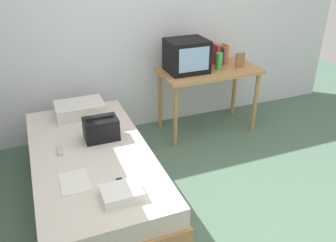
{
  "coord_description": "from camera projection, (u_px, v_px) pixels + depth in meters",
  "views": [
    {
      "loc": [
        -1.32,
        -1.89,
        2.11
      ],
      "look_at": [
        -0.19,
        0.95,
        0.53
      ],
      "focal_mm": 37.8,
      "sensor_mm": 36.0,
      "label": 1
    }
  ],
  "objects": [
    {
      "name": "ground_plane",
      "position": [
        231.0,
        222.0,
        2.97
      ],
      "size": [
        8.0,
        8.0,
        0.0
      ],
      "primitive_type": "plane",
      "color": "#4C6B56"
    },
    {
      "name": "wall_back",
      "position": [
        149.0,
        19.0,
        4.02
      ],
      "size": [
        5.2,
        0.1,
        2.6
      ],
      "primitive_type": "cube",
      "color": "silver",
      "rests_on": "ground"
    },
    {
      "name": "bed",
      "position": [
        93.0,
        176.0,
        3.12
      ],
      "size": [
        1.0,
        2.0,
        0.51
      ],
      "color": "#B27F4C",
      "rests_on": "ground"
    },
    {
      "name": "desk",
      "position": [
        209.0,
        77.0,
        4.12
      ],
      "size": [
        1.16,
        0.6,
        0.78
      ],
      "color": "#B27F4C",
      "rests_on": "ground"
    },
    {
      "name": "tv",
      "position": [
        187.0,
        56.0,
        3.93
      ],
      "size": [
        0.44,
        0.39,
        0.36
      ],
      "color": "black",
      "rests_on": "desk"
    },
    {
      "name": "water_bottle",
      "position": [
        219.0,
        61.0,
        4.02
      ],
      "size": [
        0.07,
        0.07,
        0.19
      ],
      "primitive_type": "cylinder",
      "color": "green",
      "rests_on": "desk"
    },
    {
      "name": "book_row",
      "position": [
        220.0,
        55.0,
        4.2
      ],
      "size": [
        0.16,
        0.17,
        0.24
      ],
      "color": "#B72D33",
      "rests_on": "desk"
    },
    {
      "name": "picture_frame",
      "position": [
        240.0,
        60.0,
        4.08
      ],
      "size": [
        0.11,
        0.02,
        0.17
      ],
      "primitive_type": "cube",
      "color": "olive",
      "rests_on": "desk"
    },
    {
      "name": "pillow",
      "position": [
        80.0,
        109.0,
        3.59
      ],
      "size": [
        0.48,
        0.33,
        0.13
      ],
      "primitive_type": "cube",
      "color": "silver",
      "rests_on": "bed"
    },
    {
      "name": "handbag",
      "position": [
        101.0,
        129.0,
        3.15
      ],
      "size": [
        0.3,
        0.2,
        0.23
      ],
      "color": "black",
      "rests_on": "bed"
    },
    {
      "name": "magazine",
      "position": [
        75.0,
        182.0,
        2.62
      ],
      "size": [
        0.21,
        0.29,
        0.01
      ],
      "primitive_type": "cube",
      "color": "white",
      "rests_on": "bed"
    },
    {
      "name": "remote_dark",
      "position": [
        121.0,
        185.0,
        2.57
      ],
      "size": [
        0.04,
        0.16,
        0.02
      ],
      "primitive_type": "cube",
      "color": "black",
      "rests_on": "bed"
    },
    {
      "name": "remote_silver",
      "position": [
        60.0,
        151.0,
        2.99
      ],
      "size": [
        0.04,
        0.14,
        0.02
      ],
      "primitive_type": "cube",
      "color": "#B7B7BC",
      "rests_on": "bed"
    },
    {
      "name": "folded_towel",
      "position": [
        122.0,
        193.0,
        2.45
      ],
      "size": [
        0.28,
        0.22,
        0.07
      ],
      "primitive_type": "cube",
      "color": "white",
      "rests_on": "bed"
    }
  ]
}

